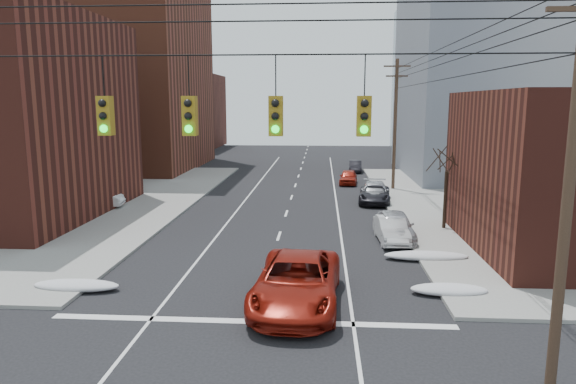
# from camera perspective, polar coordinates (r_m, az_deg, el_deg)

# --- Properties ---
(building_brick_tall) EXTENTS (24.00, 20.00, 30.00)m
(building_brick_tall) POSITION_cam_1_polar(r_m,az_deg,el_deg) (64.15, -21.39, 16.03)
(building_brick_tall) COLOR brown
(building_brick_tall) RESTS_ON ground
(building_brick_far) EXTENTS (22.00, 18.00, 12.00)m
(building_brick_far) POSITION_cam_1_polar(r_m,az_deg,el_deg) (88.66, -15.05, 8.65)
(building_brick_far) COLOR #532118
(building_brick_far) RESTS_ON ground
(building_office) EXTENTS (22.00, 20.00, 25.00)m
(building_office) POSITION_cam_1_polar(r_m,az_deg,el_deg) (57.67, 24.45, 14.09)
(building_office) COLOR gray
(building_office) RESTS_ON ground
(building_glass) EXTENTS (20.00, 18.00, 22.00)m
(building_glass) POSITION_cam_1_polar(r_m,az_deg,el_deg) (82.94, 19.33, 11.83)
(building_glass) COLOR gray
(building_glass) RESTS_ON ground
(utility_pole_right) EXTENTS (2.20, 0.28, 11.00)m
(utility_pole_right) POSITION_cam_1_polar(r_m,az_deg,el_deg) (14.46, 28.89, 2.12)
(utility_pole_right) COLOR #473323
(utility_pole_right) RESTS_ON ground
(utility_pole_far) EXTENTS (2.20, 0.28, 11.00)m
(utility_pole_far) POSITION_cam_1_polar(r_m,az_deg,el_deg) (44.44, 11.82, 7.58)
(utility_pole_far) COLOR #473323
(utility_pole_far) RESTS_ON ground
(traffic_signals) EXTENTS (17.00, 0.42, 2.02)m
(traffic_signals) POSITION_cam_1_polar(r_m,az_deg,el_deg) (13.16, -6.22, 8.69)
(traffic_signals) COLOR black
(traffic_signals) RESTS_ON ground
(bare_tree) EXTENTS (2.09, 2.20, 4.93)m
(bare_tree) POSITION_cam_1_polar(r_m,az_deg,el_deg) (31.26, 17.08, 0.06)
(bare_tree) COLOR black
(bare_tree) RESTS_ON ground
(snow_nw) EXTENTS (3.50, 1.08, 0.42)m
(snow_nw) POSITION_cam_1_polar(r_m,az_deg,el_deg) (22.54, -22.46, -9.57)
(snow_nw) COLOR silver
(snow_nw) RESTS_ON ground
(snow_ne) EXTENTS (3.00, 1.08, 0.42)m
(snow_ne) POSITION_cam_1_polar(r_m,az_deg,el_deg) (21.38, 17.45, -10.31)
(snow_ne) COLOR silver
(snow_ne) RESTS_ON ground
(snow_east_far) EXTENTS (4.00, 1.08, 0.42)m
(snow_east_far) POSITION_cam_1_polar(r_m,az_deg,el_deg) (25.55, 15.10, -6.87)
(snow_east_far) COLOR silver
(snow_east_far) RESTS_ON ground
(red_pickup) EXTENTS (3.39, 6.72, 1.82)m
(red_pickup) POSITION_cam_1_polar(r_m,az_deg,el_deg) (19.22, 1.00, -9.93)
(red_pickup) COLOR maroon
(red_pickup) RESTS_ON ground
(parked_car_a) EXTENTS (1.93, 4.66, 1.58)m
(parked_car_a) POSITION_cam_1_polar(r_m,az_deg,el_deg) (28.71, 11.78, -3.69)
(parked_car_a) COLOR #B5B6BB
(parked_car_a) RESTS_ON ground
(parked_car_b) EXTENTS (1.61, 4.15, 1.35)m
(parked_car_b) POSITION_cam_1_polar(r_m,az_deg,el_deg) (28.29, 11.41, -4.12)
(parked_car_b) COLOR silver
(parked_car_b) RESTS_ON ground
(parked_car_c) EXTENTS (2.77, 5.07, 1.35)m
(parked_car_c) POSITION_cam_1_polar(r_m,az_deg,el_deg) (38.92, 9.60, -0.23)
(parked_car_c) COLOR black
(parked_car_c) RESTS_ON ground
(parked_car_d) EXTENTS (2.55, 5.27, 1.48)m
(parked_car_d) POSITION_cam_1_polar(r_m,az_deg,el_deg) (39.41, 9.60, -0.01)
(parked_car_d) COLOR #ACACB1
(parked_car_d) RESTS_ON ground
(parked_car_e) EXTENTS (1.90, 3.98, 1.31)m
(parked_car_e) POSITION_cam_1_polar(r_m,az_deg,el_deg) (47.59, 6.71, 1.66)
(parked_car_e) COLOR maroon
(parked_car_e) RESTS_ON ground
(parked_car_f) EXTENTS (1.49, 3.81, 1.24)m
(parked_car_f) POSITION_cam_1_polar(r_m,az_deg,el_deg) (56.10, 7.49, 2.85)
(parked_car_f) COLOR black
(parked_car_f) RESTS_ON ground
(lot_car_a) EXTENTS (4.37, 2.01, 1.39)m
(lot_car_a) POSITION_cam_1_polar(r_m,az_deg,el_deg) (38.51, -20.90, -0.60)
(lot_car_a) COLOR silver
(lot_car_a) RESTS_ON sidewalk_nw
(lot_car_b) EXTENTS (5.23, 3.24, 1.35)m
(lot_car_b) POSITION_cam_1_polar(r_m,az_deg,el_deg) (38.61, -24.12, -0.82)
(lot_car_b) COLOR #B9B9BE
(lot_car_b) RESTS_ON sidewalk_nw
(lot_car_c) EXTENTS (5.46, 3.68, 1.47)m
(lot_car_c) POSITION_cam_1_polar(r_m,az_deg,el_deg) (37.91, -26.97, -1.13)
(lot_car_c) COLOR black
(lot_car_c) RESTS_ON sidewalk_nw
(lot_car_d) EXTENTS (4.14, 2.89, 1.31)m
(lot_car_d) POSITION_cam_1_polar(r_m,az_deg,el_deg) (43.89, -24.27, 0.34)
(lot_car_d) COLOR #A6A7AB
(lot_car_d) RESTS_ON sidewalk_nw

